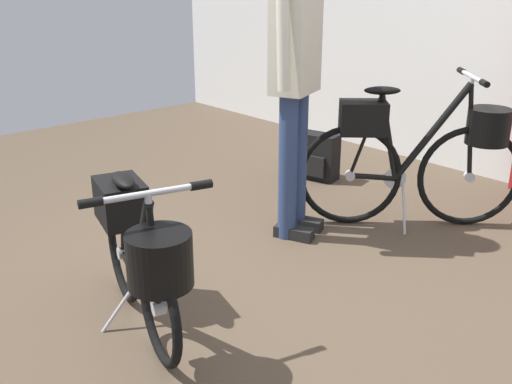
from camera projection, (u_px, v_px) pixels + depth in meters
The scene contains 5 objects.
ground_plane at pixel (241, 313), 2.86m from camera, with size 8.14×8.14×0.00m, color brown.
folding_bike_foreground at pixel (140, 250), 2.57m from camera, with size 1.04×0.52×0.76m.
display_bike_left at pixel (419, 151), 3.69m from camera, with size 0.99×1.04×0.97m.
visitor_near_wall at pixel (296, 61), 3.37m from camera, with size 0.36×0.50×1.81m.
backpack_on_floor at pixel (317, 157), 4.64m from camera, with size 0.36×0.25×0.36m.
Camera 1 is at (1.89, -1.60, 1.54)m, focal length 41.81 mm.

